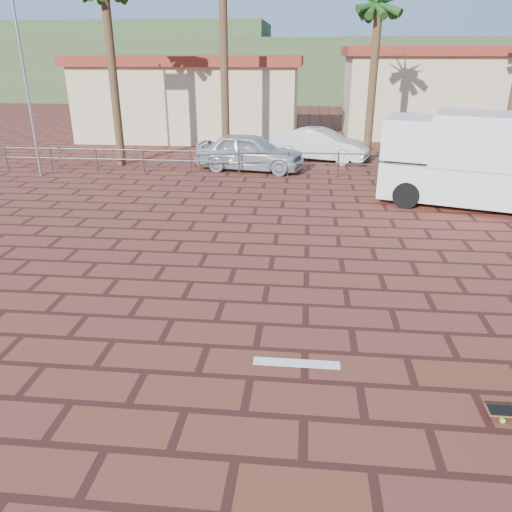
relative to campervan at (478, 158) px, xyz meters
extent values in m
plane|color=maroon|center=(-6.15, -8.40, -1.55)|extent=(120.00, 120.00, 0.00)
cube|color=white|center=(-5.45, -9.60, -1.55)|extent=(1.40, 0.22, 0.01)
cylinder|color=#47494F|center=(-18.15, 3.60, -1.05)|extent=(0.06, 0.06, 1.00)
cylinder|color=#47494F|center=(-16.15, 3.60, -1.05)|extent=(0.06, 0.06, 1.00)
cylinder|color=#47494F|center=(-14.15, 3.60, -1.05)|extent=(0.06, 0.06, 1.00)
cylinder|color=#47494F|center=(-12.15, 3.60, -1.05)|extent=(0.06, 0.06, 1.00)
cylinder|color=#47494F|center=(-10.15, 3.60, -1.05)|extent=(0.06, 0.06, 1.00)
cylinder|color=#47494F|center=(-8.15, 3.60, -1.05)|extent=(0.06, 0.06, 1.00)
cylinder|color=#47494F|center=(-6.15, 3.60, -1.05)|extent=(0.06, 0.06, 1.00)
cylinder|color=#47494F|center=(-4.15, 3.60, -1.05)|extent=(0.06, 0.06, 1.00)
cylinder|color=#47494F|center=(-2.15, 3.60, -1.05)|extent=(0.06, 0.06, 1.00)
cylinder|color=#47494F|center=(-0.15, 3.60, -1.05)|extent=(0.06, 0.06, 1.00)
cylinder|color=#47494F|center=(1.85, 3.60, -1.05)|extent=(0.06, 0.06, 1.00)
cylinder|color=#47494F|center=(-6.15, 3.60, -0.60)|extent=(24.00, 0.05, 0.05)
cylinder|color=#47494F|center=(-6.15, 3.60, -1.00)|extent=(24.00, 0.05, 0.05)
cylinder|color=gray|center=(-16.15, 2.60, 2.45)|extent=(0.10, 0.10, 8.00)
cylinder|color=brown|center=(-13.65, 5.10, 1.95)|extent=(0.36, 0.36, 7.00)
cylinder|color=brown|center=(-9.15, 6.60, 2.55)|extent=(0.36, 0.36, 8.20)
cylinder|color=brown|center=(-2.65, 7.10, 1.70)|extent=(0.36, 0.36, 6.50)
sphere|color=#22541C|center=(-2.65, 7.10, 5.00)|extent=(2.40, 2.40, 2.40)
cube|color=beige|center=(-12.15, 13.60, 0.45)|extent=(12.00, 7.00, 4.00)
cube|color=maroon|center=(-12.15, 13.60, 2.70)|extent=(12.60, 7.60, 0.50)
cube|color=beige|center=(1.85, 15.60, 0.70)|extent=(10.00, 6.00, 4.50)
cube|color=maroon|center=(1.85, 15.60, 3.20)|extent=(10.60, 6.60, 0.50)
cube|color=#384C28|center=(-6.15, 41.60, 1.45)|extent=(70.00, 18.00, 6.00)
cube|color=#384C28|center=(-28.15, 47.60, 2.45)|extent=(35.00, 14.00, 8.00)
cube|color=silver|center=(-2.63, -10.60, -1.48)|extent=(0.07, 0.19, 0.03)
cylinder|color=#79E02F|center=(-2.63, -10.72, -1.51)|extent=(0.08, 0.03, 0.08)
cylinder|color=#79E02F|center=(-2.63, -10.48, -1.51)|extent=(0.08, 0.03, 0.08)
cube|color=silver|center=(-0.04, 0.01, -0.76)|extent=(6.11, 3.91, 1.16)
cube|color=silver|center=(0.66, -0.21, 0.61)|extent=(4.74, 3.57, 1.58)
cube|color=silver|center=(-1.95, 0.61, 0.56)|extent=(2.30, 2.71, 1.26)
cube|color=black|center=(-2.60, 0.82, 0.08)|extent=(0.60, 1.73, 0.68)
cylinder|color=black|center=(-2.18, -0.47, -1.13)|extent=(0.89, 0.53, 0.84)
cylinder|color=black|center=(-1.52, 1.63, -1.13)|extent=(0.89, 0.53, 0.84)
imported|color=#A2A4A9|center=(-7.80, 4.60, -0.77)|extent=(4.81, 2.61, 1.55)
imported|color=silver|center=(-4.81, 6.96, -0.83)|extent=(4.65, 2.75, 1.45)
cylinder|color=gray|center=(1.51, 1.60, -0.40)|extent=(0.06, 0.06, 2.29)
cube|color=#193FB2|center=(1.51, 1.60, 0.53)|extent=(0.47, 0.14, 0.47)
camera|label=1|loc=(-5.41, -16.44, 3.11)|focal=35.00mm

